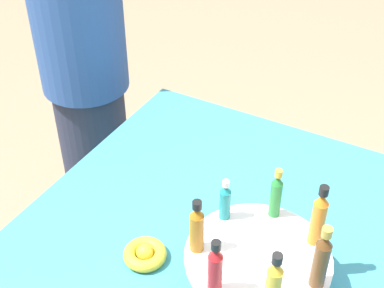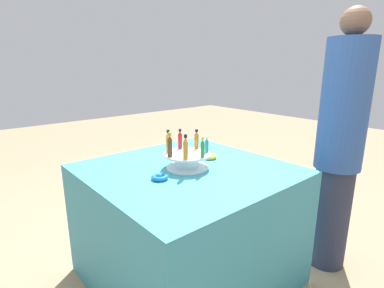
% 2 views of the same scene
% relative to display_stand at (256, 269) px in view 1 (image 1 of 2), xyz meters
% --- Properties ---
extents(display_stand, '(0.28, 0.28, 0.09)m').
position_rel_display_stand_xyz_m(display_stand, '(0.00, 0.00, 0.00)').
color(display_stand, white).
rests_on(display_stand, party_table).
extents(bottle_green, '(0.02, 0.02, 0.12)m').
position_rel_display_stand_xyz_m(bottle_green, '(-0.11, -0.02, 0.09)').
color(bottle_green, '#288438').
rests_on(bottle_green, display_stand).
extents(bottle_teal, '(0.02, 0.02, 0.10)m').
position_rel_display_stand_xyz_m(bottle_teal, '(-0.06, -0.10, 0.09)').
color(bottle_teal, teal).
rests_on(bottle_teal, display_stand).
extents(bottle_amber, '(0.03, 0.03, 0.12)m').
position_rel_display_stand_xyz_m(bottle_amber, '(0.04, -0.11, 0.10)').
color(bottle_amber, '#AD6B19').
rests_on(bottle_amber, display_stand).
extents(bottle_red, '(0.03, 0.03, 0.12)m').
position_rel_display_stand_xyz_m(bottle_red, '(0.11, -0.04, 0.10)').
color(bottle_red, '#B21E23').
rests_on(bottle_red, display_stand).
extents(bottle_gold, '(0.03, 0.03, 0.13)m').
position_rel_display_stand_xyz_m(bottle_gold, '(0.10, 0.06, 0.10)').
color(bottle_gold, gold).
rests_on(bottle_gold, display_stand).
extents(bottle_brown, '(0.03, 0.03, 0.14)m').
position_rel_display_stand_xyz_m(bottle_brown, '(0.01, 0.12, 0.11)').
color(bottle_brown, brown).
rests_on(bottle_brown, display_stand).
extents(bottle_orange, '(0.03, 0.03, 0.14)m').
position_rel_display_stand_xyz_m(bottle_orange, '(-0.08, 0.08, 0.11)').
color(bottle_orange, orange).
rests_on(bottle_orange, display_stand).
extents(ribbon_bow_gold, '(0.09, 0.09, 0.04)m').
position_rel_display_stand_xyz_m(ribbon_bow_gold, '(0.05, -0.23, -0.04)').
color(ribbon_bow_gold, gold).
rests_on(ribbon_bow_gold, party_table).
extents(person_figure, '(0.28, 0.28, 1.65)m').
position_rel_display_stand_xyz_m(person_figure, '(-0.51, -0.82, 0.04)').
color(person_figure, '#282D42').
rests_on(person_figure, ground_plane).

